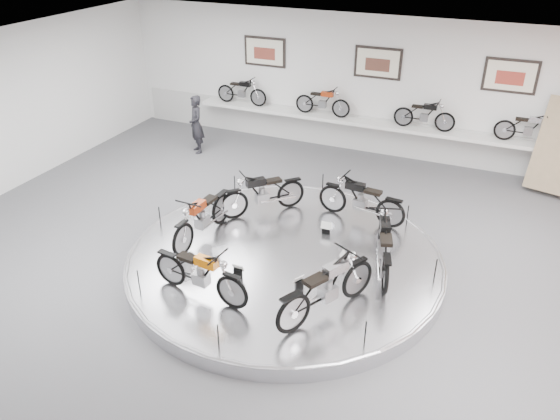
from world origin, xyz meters
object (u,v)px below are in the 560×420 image
at_px(bike_c, 263,193).
at_px(visitor, 196,124).
at_px(bike_e, 200,273).
at_px(bike_f, 327,287).
at_px(display_platform, 285,260).
at_px(bike_a, 384,244).
at_px(shelf, 371,123).
at_px(bike_d, 202,216).
at_px(bike_b, 361,199).

height_order(bike_c, visitor, visitor).
bearing_deg(bike_e, bike_f, 17.58).
bearing_deg(visitor, display_platform, -0.10).
xyz_separation_m(bike_e, visitor, (-3.97, 6.46, 0.07)).
height_order(bike_a, bike_f, bike_f).
distance_m(bike_a, visitor, 8.00).
relative_size(bike_a, bike_f, 0.99).
relative_size(display_platform, shelf, 0.58).
height_order(display_platform, shelf, shelf).
distance_m(shelf, bike_a, 6.39).
distance_m(bike_c, bike_f, 3.80).
distance_m(bike_d, bike_e, 2.02).
bearing_deg(shelf, display_platform, -90.00).
distance_m(display_platform, bike_a, 2.07).
xyz_separation_m(shelf, bike_f, (1.37, -7.81, -0.15)).
distance_m(display_platform, visitor, 6.71).
bearing_deg(bike_a, shelf, 0.66).
distance_m(bike_d, visitor, 5.57).
bearing_deg(visitor, bike_c, 2.63).
bearing_deg(shelf, bike_b, -77.24).
distance_m(bike_a, bike_c, 3.27).
bearing_deg(bike_d, bike_c, 158.75).
relative_size(shelf, bike_d, 6.09).
xyz_separation_m(bike_c, bike_f, (2.53, -2.84, 0.04)).
height_order(bike_a, bike_d, bike_a).
distance_m(shelf, visitor, 5.15).
bearing_deg(display_platform, bike_d, -177.04).
xyz_separation_m(bike_c, bike_e, (0.30, -3.28, -0.01)).
bearing_deg(bike_d, bike_b, 129.65).
xyz_separation_m(bike_d, bike_e, (0.99, -1.76, -0.03)).
height_order(display_platform, bike_e, bike_e).
xyz_separation_m(shelf, bike_b, (1.00, -4.39, -0.19)).
distance_m(display_platform, bike_e, 2.14).
height_order(shelf, bike_a, bike_a).
bearing_deg(visitor, bike_e, -14.85).
bearing_deg(bike_b, bike_f, 102.74).
relative_size(bike_b, visitor, 1.00).
bearing_deg(bike_f, bike_e, 128.56).
xyz_separation_m(shelf, bike_e, (-0.85, -8.26, -0.20)).
bearing_deg(bike_f, bike_c, 69.04).
xyz_separation_m(bike_c, bike_d, (-0.69, -1.52, 0.01)).
relative_size(bike_b, bike_c, 0.99).
relative_size(bike_e, visitor, 0.98).
bearing_deg(shelf, bike_f, -80.04).
bearing_deg(shelf, bike_a, -72.43).
xyz_separation_m(bike_a, visitor, (-6.75, 4.29, 0.02)).
bearing_deg(visitor, bike_f, -0.60).
distance_m(bike_c, bike_d, 1.66).
height_order(bike_c, bike_f, bike_f).
xyz_separation_m(shelf, bike_d, (-1.84, -6.50, -0.17)).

